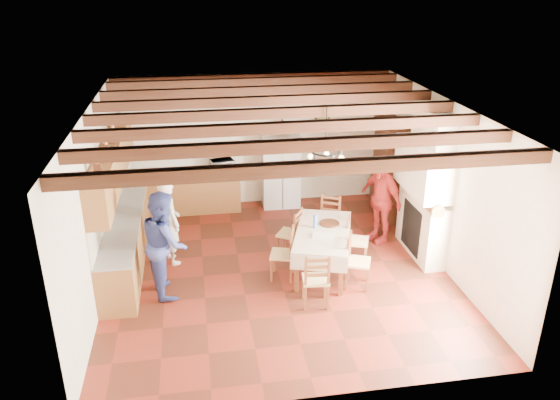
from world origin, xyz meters
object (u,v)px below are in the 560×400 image
object	(u,v)px
dining_table	(323,235)
person_man	(169,221)
refrigerator	(280,170)
chair_right_near	(358,261)
chair_right_far	(357,240)
microwave	(222,166)
chair_left_near	(282,253)
person_woman_blue	(165,243)
chair_end_near	(316,278)
chair_end_far	(328,220)
hutch	(389,170)
person_woman_red	(381,199)
chair_left_far	(289,233)

from	to	relation	value
dining_table	person_man	xyz separation A→B (m)	(-2.68, 0.77, 0.11)
refrigerator	chair_right_near	world-z (taller)	refrigerator
chair_right_far	microwave	world-z (taller)	microwave
chair_left_near	person_woman_blue	size ratio (longest dim) A/B	0.53
chair_end_near	person_woman_blue	xyz separation A→B (m)	(-2.37, 0.81, 0.42)
refrigerator	chair_left_near	bearing A→B (deg)	-97.36
person_man	chair_end_near	bearing A→B (deg)	-151.16
chair_right_far	chair_end_far	bearing A→B (deg)	39.55
dining_table	person_woman_blue	xyz separation A→B (m)	(-2.73, -0.25, 0.20)
chair_right_near	chair_right_far	world-z (taller)	same
chair_end_far	person_man	world-z (taller)	person_man
hutch	chair_left_near	size ratio (longest dim) A/B	2.23
chair_left_near	chair_end_far	xyz separation A→B (m)	(1.12, 1.19, 0.00)
chair_left_near	person_man	world-z (taller)	person_man
dining_table	chair_right_far	size ratio (longest dim) A/B	2.08
dining_table	chair_left_near	size ratio (longest dim) A/B	2.08
person_man	person_woman_red	distance (m)	4.09
chair_left_near	chair_right_far	distance (m)	1.47
hutch	person_woman_red	distance (m)	1.25
chair_right_far	person_man	world-z (taller)	person_man
hutch	chair_right_far	world-z (taller)	hutch
chair_left_far	chair_right_far	xyz separation A→B (m)	(1.17, -0.50, 0.00)
person_man	person_woman_red	world-z (taller)	person_woman_red
chair_left_near	chair_right_far	size ratio (longest dim) A/B	1.00
hutch	chair_left_far	xyz separation A→B (m)	(-2.44, -1.46, -0.59)
chair_right_near	person_woman_blue	size ratio (longest dim) A/B	0.53
chair_end_near	chair_left_near	bearing A→B (deg)	-59.97
person_man	chair_right_near	bearing A→B (deg)	-136.78
dining_table	chair_right_near	distance (m)	0.82
chair_left_far	person_woman_red	xyz separation A→B (m)	(1.88, 0.36, 0.41)
dining_table	person_woman_red	world-z (taller)	person_woman_red
hutch	chair_right_far	xyz separation A→B (m)	(-1.27, -1.97, -0.59)
chair_end_far	chair_right_near	bearing A→B (deg)	-58.93
chair_left_near	chair_right_far	world-z (taller)	same
refrigerator	person_woman_blue	size ratio (longest dim) A/B	0.93
person_man	person_woman_red	xyz separation A→B (m)	(4.08, 0.22, 0.07)
chair_right_near	chair_left_far	bearing A→B (deg)	59.33
hutch	chair_left_far	world-z (taller)	hutch
chair_right_near	microwave	size ratio (longest dim) A/B	1.98
refrigerator	chair_right_far	bearing A→B (deg)	-71.20
refrigerator	person_man	distance (m)	3.39
microwave	hutch	bearing A→B (deg)	-30.05
hutch	chair_end_near	xyz separation A→B (m)	(-2.31, -3.16, -0.59)
chair_end_far	person_man	bearing A→B (deg)	-147.51
chair_right_far	person_woman_blue	bearing A→B (deg)	116.87
refrigerator	person_woman_blue	bearing A→B (deg)	-124.88
hutch	chair_right_near	bearing A→B (deg)	-114.12
chair_end_far	microwave	size ratio (longest dim) A/B	1.98
dining_table	chair_right_far	bearing A→B (deg)	11.14
chair_left_near	chair_right_far	bearing A→B (deg)	116.90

